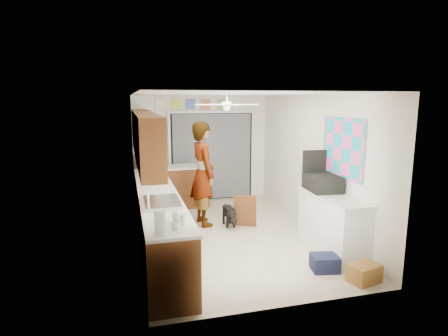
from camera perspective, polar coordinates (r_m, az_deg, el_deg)
floor at (r=6.90m, az=0.86°, el=-10.02°), size 5.00×5.00×0.00m
ceiling at (r=6.47m, az=0.93°, el=11.22°), size 5.00×5.00×0.00m
wall_back at (r=8.97m, az=-3.44°, el=2.98°), size 3.20×0.00×3.20m
wall_front at (r=4.28m, az=10.05°, el=-5.49°), size 3.20×0.00×3.20m
wall_left at (r=6.33m, az=-13.18°, el=-0.42°), size 0.00×5.00×5.00m
wall_right at (r=7.16m, az=13.31°, el=0.82°), size 0.00×5.00×5.00m
left_base_cabinets at (r=6.54m, az=-10.24°, el=-7.19°), size 0.60×4.80×0.90m
left_countertop at (r=6.42m, az=-10.29°, el=-3.18°), size 0.62×4.80×0.04m
upper_cabinets at (r=6.46m, az=-12.02°, el=4.77°), size 0.32×4.00×0.80m
sink_basin at (r=5.44m, az=-9.43°, el=-5.24°), size 0.50×0.76×0.06m
faucet at (r=5.40m, az=-11.47°, el=-4.37°), size 0.03×0.03×0.22m
peninsula_base at (r=8.55m, az=-6.01°, el=-2.89°), size 1.00×0.60×0.90m
peninsula_top at (r=8.45m, az=-6.07°, el=0.21°), size 1.04×0.64×0.04m
back_opening_recess at (r=9.02m, az=-1.83°, el=1.75°), size 2.00×0.06×2.10m
curtain_panel at (r=8.99m, az=-1.78°, el=1.71°), size 1.90×0.03×2.05m
door_trim_left at (r=8.82m, az=-8.26°, el=1.45°), size 0.06×0.04×2.10m
door_trim_right at (r=9.28m, az=4.36°, el=1.96°), size 0.06×0.04×2.10m
door_trim_head at (r=8.90m, az=-1.83°, el=8.55°), size 2.10×0.04×0.06m
header_frame_0 at (r=8.77m, az=-7.38°, el=9.62°), size 0.22×0.02×0.22m
header_frame_1 at (r=8.82m, az=-5.09°, el=9.67°), size 0.22×0.02×0.22m
header_frame_2 at (r=8.89m, az=-2.84°, el=9.70°), size 0.22×0.02×0.22m
header_frame_3 at (r=8.98m, az=-0.30°, el=9.72°), size 0.22×0.02×0.22m
route66_sign at (r=8.73m, az=-9.69°, el=9.55°), size 0.22×0.02×0.26m
right_counter_base at (r=6.22m, az=16.17°, el=-8.37°), size 0.50×1.40×0.90m
right_counter_top at (r=6.09m, az=16.32°, el=-4.18°), size 0.54×1.44×0.04m
abstract_painting at (r=6.24m, az=17.61°, el=2.94°), size 0.03×1.15×0.95m
ceiling_fan at (r=6.66m, az=0.45°, el=9.64°), size 1.14×1.14×0.24m
microwave at (r=8.40m, az=-11.68°, el=1.15°), size 0.45×0.59×0.30m
cup at (r=4.38m, az=-7.40°, el=-8.63°), size 0.13×0.13×0.09m
jar_a at (r=4.51m, az=-6.24°, el=-7.80°), size 0.12×0.12×0.13m
jar_b at (r=4.59m, az=-7.36°, el=-7.43°), size 0.10×0.10×0.14m
paper_towel_roll at (r=4.20m, az=-9.74°, el=-8.21°), size 0.16×0.16×0.28m
suitcase at (r=6.31m, az=14.75°, el=-2.19°), size 0.50×0.64×0.26m
suitcase_rim at (r=6.33m, az=14.70°, el=-3.16°), size 0.48×0.61×0.02m
suitcase_lid at (r=6.51m, az=13.60°, el=0.49°), size 0.42×0.06×0.50m
cardboard_box at (r=5.52m, az=20.57°, el=-14.77°), size 0.45×0.38×0.25m
navy_crate at (r=5.68m, az=15.09°, el=-13.79°), size 0.42×0.37×0.23m
cabinet_door_panel at (r=7.16m, az=3.21°, el=-6.55°), size 0.46×0.33×0.64m
man at (r=7.19m, az=-3.21°, el=-0.89°), size 0.57×0.79×2.00m
dog at (r=7.27m, az=0.74°, el=-7.22°), size 0.23×0.53×0.41m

